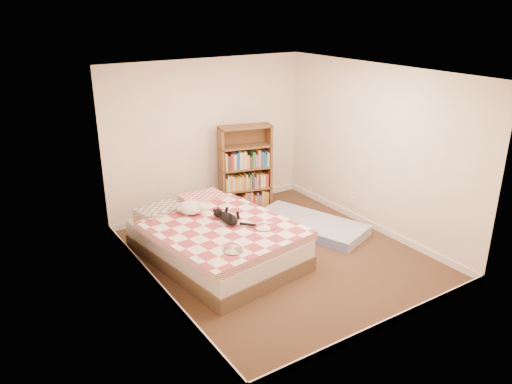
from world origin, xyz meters
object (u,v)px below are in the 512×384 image
bookshelf (245,178)px  black_cat (227,217)px  floor_mattress (310,225)px  white_dog (192,207)px  bed (215,239)px

bookshelf → black_cat: size_ratio=2.14×
floor_mattress → white_dog: (-1.78, 0.42, 0.55)m
floor_mattress → white_dog: 1.91m
floor_mattress → black_cat: black_cat is taller
bed → black_cat: 0.37m
black_cat → bed: bearing=132.8°
bed → white_dog: bearing=98.3°
bookshelf → floor_mattress: 1.42m
bookshelf → bed: bearing=-120.7°
bed → bookshelf: 1.83m
black_cat → white_dog: bearing=105.4°
black_cat → white_dog: white_dog is taller
bed → black_cat: size_ratio=3.63×
bookshelf → floor_mattress: bookshelf is taller
bed → bookshelf: size_ratio=1.70×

